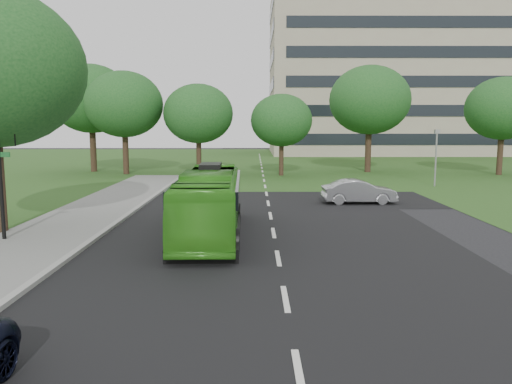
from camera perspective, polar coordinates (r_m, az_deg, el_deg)
ground at (r=19.09m, az=2.25°, el=-6.02°), size 160.00×160.00×0.00m
street_surfaces at (r=41.53m, az=0.38°, el=1.47°), size 120.00×120.00×0.15m
office_building at (r=84.03m, az=15.91°, el=12.84°), size 40.10×20.10×25.00m
tree_park_a at (r=47.46m, az=-14.85°, el=9.65°), size 7.06×7.06×9.38m
tree_park_b at (r=45.39m, az=-6.62°, el=8.88°), size 6.23×6.23×8.17m
tree_park_c at (r=44.66m, az=2.94°, el=8.18°), size 5.46×5.46×7.25m
tree_park_d at (r=49.18m, az=12.85°, el=10.20°), size 7.65×7.65×10.11m
tree_park_e at (r=50.34m, az=26.39°, el=8.54°), size 6.59×6.59×8.78m
tree_park_f at (r=50.99m, az=-18.34°, el=10.07°), size 7.70×7.70×10.28m
bus at (r=20.47m, az=-5.34°, el=-1.25°), size 2.47×9.75×2.70m
sedan at (r=29.42m, az=11.67°, el=0.05°), size 4.26×1.59×1.39m
traffic_light at (r=21.23m, az=-26.89°, el=3.08°), size 0.85×0.24×5.32m
camera_pole at (r=38.96m, az=19.90°, el=4.55°), size 0.43×0.41×4.19m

